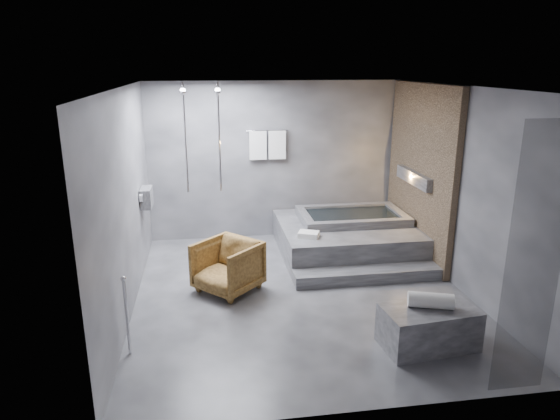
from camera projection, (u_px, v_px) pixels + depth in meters
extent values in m
plane|color=#313134|center=(301.00, 293.00, 6.96)|extent=(5.00, 5.00, 0.00)
cube|color=#525255|center=(303.00, 87.00, 6.17)|extent=(4.50, 5.00, 0.04)
cube|color=#3C3C41|center=(275.00, 161.00, 8.94)|extent=(4.50, 0.04, 2.80)
cube|color=#3C3C41|center=(359.00, 272.00, 4.19)|extent=(4.50, 0.04, 2.80)
cube|color=#3C3C41|center=(126.00, 203.00, 6.24)|extent=(0.04, 5.00, 2.80)
cube|color=#3C3C41|center=(462.00, 190.00, 6.89)|extent=(0.04, 5.00, 2.80)
cube|color=#9E7F5C|center=(420.00, 172.00, 8.06)|extent=(0.10, 2.40, 2.78)
cube|color=#FF9938|center=(415.00, 178.00, 8.08)|extent=(0.14, 1.20, 0.20)
cube|color=gray|center=(147.00, 197.00, 7.67)|extent=(0.16, 0.42, 0.30)
imported|color=beige|center=(147.00, 202.00, 7.59)|extent=(0.08, 0.08, 0.21)
imported|color=beige|center=(148.00, 200.00, 7.79)|extent=(0.07, 0.07, 0.15)
cylinder|color=silver|center=(219.00, 138.00, 8.22)|extent=(0.04, 0.04, 1.80)
cylinder|color=silver|center=(185.00, 139.00, 8.15)|extent=(0.04, 0.04, 1.80)
cylinder|color=silver|center=(267.00, 131.00, 8.70)|extent=(0.75, 0.02, 0.02)
cube|color=white|center=(258.00, 145.00, 8.73)|extent=(0.30, 0.06, 0.50)
cube|color=white|center=(277.00, 145.00, 8.78)|extent=(0.30, 0.06, 0.50)
cylinder|color=silver|center=(127.00, 317.00, 5.39)|extent=(0.04, 0.04, 0.90)
cube|color=black|center=(533.00, 264.00, 4.49)|extent=(0.55, 0.01, 2.60)
cube|color=#363639|center=(346.00, 238.00, 8.42)|extent=(2.20, 2.00, 0.50)
cube|color=#363639|center=(367.00, 275.00, 7.34)|extent=(2.20, 0.36, 0.18)
cube|color=#38383B|center=(428.00, 327.00, 5.61)|extent=(1.09, 0.68, 0.47)
imported|color=#492E12|center=(228.00, 266.00, 6.96)|extent=(1.10, 1.10, 0.72)
cylinder|color=white|center=(431.00, 300.00, 5.53)|extent=(0.52, 0.32, 0.18)
cube|color=white|center=(309.00, 234.00, 7.71)|extent=(0.37, 0.33, 0.08)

